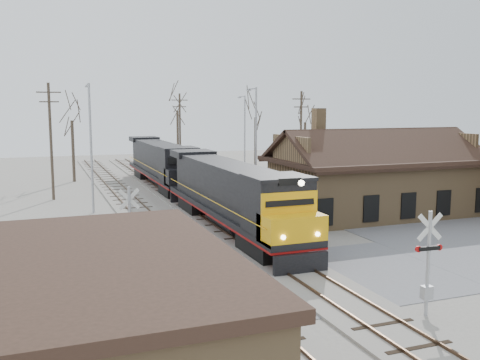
# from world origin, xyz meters

# --- Properties ---
(ground) EXTENTS (140.00, 140.00, 0.00)m
(ground) POSITION_xyz_m (0.00, 0.00, 0.00)
(ground) COLOR gray
(ground) RESTS_ON ground
(road) EXTENTS (60.00, 9.00, 0.03)m
(road) POSITION_xyz_m (0.00, 0.00, 0.01)
(road) COLOR #5E5E62
(road) RESTS_ON ground
(track_main) EXTENTS (3.40, 90.00, 0.24)m
(track_main) POSITION_xyz_m (0.00, 15.00, 0.07)
(track_main) COLOR gray
(track_main) RESTS_ON ground
(track_siding) EXTENTS (3.40, 90.00, 0.24)m
(track_siding) POSITION_xyz_m (-4.50, 15.00, 0.07)
(track_siding) COLOR gray
(track_siding) RESTS_ON ground
(depot) EXTENTS (15.20, 9.31, 7.90)m
(depot) POSITION_xyz_m (11.99, 12.00, 2.41)
(depot) COLOR #92724B
(depot) RESTS_ON ground
(locomotive_lead) EXTENTS (3.06, 20.48, 4.55)m
(locomotive_lead) POSITION_xyz_m (0.00, 10.14, 2.39)
(locomotive_lead) COLOR black
(locomotive_lead) RESTS_ON ground
(locomotive_trailing) EXTENTS (3.06, 20.48, 4.31)m
(locomotive_trailing) POSITION_xyz_m (0.00, 30.89, 2.39)
(locomotive_trailing) COLOR black
(locomotive_trailing) RESTS_ON ground
(crossbuck_near) EXTENTS (1.17, 0.31, 4.11)m
(crossbuck_near) POSITION_xyz_m (2.24, -5.61, 1.93)
(crossbuck_near) COLOR #A5A8AD
(crossbuck_near) RESTS_ON ground
(crossbuck_far) EXTENTS (1.17, 0.31, 4.12)m
(crossbuck_far) POSITION_xyz_m (-7.41, 4.58, 1.93)
(crossbuck_far) COLOR #A5A8AD
(crossbuck_far) RESTS_ON ground
(streetlight_a) EXTENTS (0.25, 2.04, 9.73)m
(streetlight_a) POSITION_xyz_m (-7.79, 19.79, 5.41)
(streetlight_a) COLOR #A5A8AD
(streetlight_a) RESTS_ON ground
(streetlight_b) EXTENTS (0.25, 2.04, 9.61)m
(streetlight_b) POSITION_xyz_m (5.63, 20.03, 5.35)
(streetlight_b) COLOR #A5A8AD
(streetlight_b) RESTS_ON ground
(streetlight_c) EXTENTS (0.25, 2.04, 9.23)m
(streetlight_c) POSITION_xyz_m (10.22, 34.46, 5.16)
(streetlight_c) COLOR #A5A8AD
(streetlight_c) RESTS_ON ground
(utility_pole_a) EXTENTS (2.00, 0.24, 10.02)m
(utility_pole_a) POSITION_xyz_m (-10.45, 26.86, 5.24)
(utility_pole_a) COLOR #382D23
(utility_pole_a) RESTS_ON ground
(utility_pole_b) EXTENTS (2.00, 0.24, 9.60)m
(utility_pole_b) POSITION_xyz_m (4.78, 42.12, 5.02)
(utility_pole_b) COLOR #382D23
(utility_pole_b) RESTS_ON ground
(utility_pole_c) EXTENTS (2.00, 0.24, 9.57)m
(utility_pole_c) POSITION_xyz_m (13.67, 27.37, 5.01)
(utility_pole_c) COLOR #382D23
(utility_pole_c) RESTS_ON ground
(tree_b) EXTENTS (4.37, 4.37, 10.71)m
(tree_b) POSITION_xyz_m (-8.02, 38.08, 7.62)
(tree_b) COLOR #382D23
(tree_b) RESTS_ON ground
(tree_c) EXTENTS (5.01, 5.01, 12.28)m
(tree_c) POSITION_xyz_m (5.89, 47.75, 8.75)
(tree_c) COLOR #382D23
(tree_c) RESTS_ON ground
(tree_d) EXTENTS (4.43, 4.43, 10.86)m
(tree_d) POSITION_xyz_m (14.81, 42.35, 7.73)
(tree_d) COLOR #382D23
(tree_d) RESTS_ON ground
(tree_e) EXTENTS (4.06, 4.06, 9.95)m
(tree_e) POSITION_xyz_m (19.60, 37.79, 7.08)
(tree_e) COLOR #382D23
(tree_e) RESTS_ON ground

